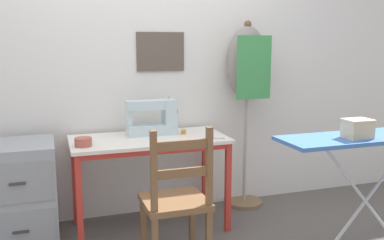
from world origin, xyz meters
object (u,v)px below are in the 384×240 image
(ironing_board, at_px, (370,142))
(fabric_bowl, at_px, (83,142))
(filing_cabinet, at_px, (21,195))
(dress_form, at_px, (247,71))
(scissors, at_px, (213,138))
(thread_spool_near_machine, at_px, (183,132))
(wooden_chair, at_px, (176,202))
(storage_box, at_px, (358,129))
(sewing_machine, at_px, (154,118))

(ironing_board, bearing_deg, fabric_bowl, 153.79)
(fabric_bowl, relative_size, filing_cabinet, 0.16)
(dress_form, height_order, ironing_board, dress_form)
(scissors, xyz_separation_m, thread_spool_near_machine, (-0.16, 0.22, 0.02))
(wooden_chair, distance_m, storage_box, 1.19)
(scissors, height_order, ironing_board, ironing_board)
(scissors, bearing_deg, filing_cabinet, 171.91)
(storage_box, bearing_deg, thread_spool_near_machine, 126.87)
(thread_spool_near_machine, bearing_deg, fabric_bowl, -168.21)
(scissors, relative_size, dress_form, 0.08)
(filing_cabinet, bearing_deg, sewing_machine, 6.02)
(wooden_chair, bearing_deg, fabric_bowl, 136.09)
(thread_spool_near_machine, height_order, ironing_board, ironing_board)
(filing_cabinet, bearing_deg, dress_form, 6.66)
(ironing_board, height_order, storage_box, storage_box)
(dress_form, relative_size, ironing_board, 1.34)
(dress_form, distance_m, ironing_board, 1.26)
(scissors, bearing_deg, wooden_chair, -133.98)
(dress_form, bearing_deg, scissors, -138.52)
(scissors, relative_size, storage_box, 0.79)
(scissors, height_order, storage_box, storage_box)
(wooden_chair, xyz_separation_m, dress_form, (0.87, 0.83, 0.74))
(ironing_board, bearing_deg, scissors, 134.39)
(scissors, relative_size, thread_spool_near_machine, 2.93)
(wooden_chair, relative_size, dress_form, 0.58)
(sewing_machine, height_order, filing_cabinet, sewing_machine)
(fabric_bowl, xyz_separation_m, thread_spool_near_machine, (0.77, 0.16, -0.01))
(thread_spool_near_machine, distance_m, dress_form, 0.78)
(scissors, bearing_deg, sewing_machine, 142.01)
(wooden_chair, xyz_separation_m, filing_cabinet, (-0.94, 0.62, -0.06))
(thread_spool_near_machine, bearing_deg, ironing_board, -47.31)
(thread_spool_near_machine, relative_size, filing_cabinet, 0.06)
(thread_spool_near_machine, bearing_deg, filing_cabinet, -178.56)
(sewing_machine, distance_m, storage_box, 1.48)
(dress_form, bearing_deg, wooden_chair, -136.27)
(filing_cabinet, relative_size, storage_box, 4.52)
(wooden_chair, distance_m, dress_form, 1.42)
(thread_spool_near_machine, relative_size, storage_box, 0.27)
(fabric_bowl, height_order, thread_spool_near_machine, fabric_bowl)
(dress_form, bearing_deg, fabric_bowl, -166.16)
(sewing_machine, bearing_deg, scissors, -37.99)
(fabric_bowl, height_order, wooden_chair, wooden_chair)
(sewing_machine, distance_m, ironing_board, 1.54)
(dress_form, bearing_deg, sewing_machine, -172.60)
(wooden_chair, relative_size, ironing_board, 0.77)
(dress_form, bearing_deg, filing_cabinet, -173.34)
(fabric_bowl, height_order, filing_cabinet, fabric_bowl)
(filing_cabinet, height_order, storage_box, storage_box)
(sewing_machine, bearing_deg, wooden_chair, -93.02)
(scissors, xyz_separation_m, dress_form, (0.46, 0.40, 0.46))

